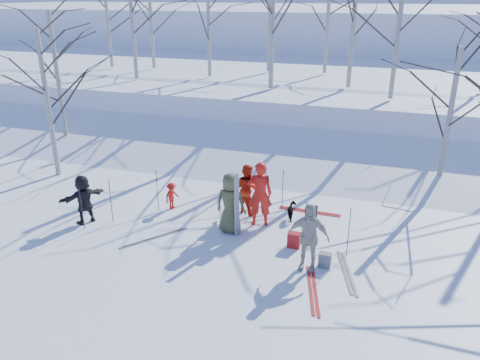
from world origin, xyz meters
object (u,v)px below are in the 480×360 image
(skier_olive_center, at_px, (231,203))
(backpack_red, at_px, (294,240))
(skier_red_north, at_px, (260,194))
(dog, at_px, (292,212))
(skier_grey_west, at_px, (84,199))
(backpack_grey, at_px, (325,260))
(skier_redor_behind, at_px, (247,189))
(backpack_dark, at_px, (311,213))
(skier_red_seated, at_px, (172,196))
(skier_cream_east, at_px, (308,237))

(skier_olive_center, xyz_separation_m, backpack_red, (1.86, -0.31, -0.66))
(skier_red_north, bearing_deg, dog, -161.56)
(skier_grey_west, height_order, backpack_grey, skier_grey_west)
(dog, bearing_deg, backpack_grey, 103.78)
(skier_redor_behind, relative_size, backpack_dark, 3.87)
(skier_red_seated, distance_m, backpack_grey, 5.35)
(skier_cream_east, xyz_separation_m, skier_grey_west, (-6.59, 0.45, -0.13))
(skier_red_seated, bearing_deg, dog, -68.12)
(skier_red_north, xyz_separation_m, backpack_red, (1.22, -0.98, -0.75))
(skier_olive_center, relative_size, backpack_red, 4.15)
(backpack_dark, bearing_deg, skier_olive_center, -143.33)
(skier_redor_behind, height_order, dog, skier_redor_behind)
(skier_redor_behind, bearing_deg, dog, -157.09)
(skier_cream_east, bearing_deg, skier_olive_center, 153.66)
(skier_red_seated, xyz_separation_m, skier_cream_east, (4.59, -2.07, 0.43))
(backpack_dark, bearing_deg, dog, -156.30)
(skier_olive_center, xyz_separation_m, skier_redor_behind, (0.05, 1.33, -0.10))
(skier_red_seated, relative_size, backpack_red, 2.05)
(skier_red_north, relative_size, skier_redor_behind, 1.24)
(skier_cream_east, bearing_deg, skier_redor_behind, 133.13)
(skier_redor_behind, bearing_deg, backpack_red, 163.62)
(skier_cream_east, distance_m, backpack_dark, 2.81)
(backpack_red, bearing_deg, skier_olive_center, 170.60)
(skier_olive_center, xyz_separation_m, skier_grey_west, (-4.21, -0.76, -0.14))
(skier_red_seated, xyz_separation_m, backpack_grey, (5.00, -1.88, -0.24))
(skier_redor_behind, distance_m, backpack_grey, 3.65)
(backpack_red, distance_m, backpack_grey, 1.16)
(skier_red_seated, distance_m, dog, 3.72)
(skier_red_north, bearing_deg, skier_red_seated, -20.34)
(skier_redor_behind, xyz_separation_m, skier_red_seated, (-2.27, -0.47, -0.34))
(dog, bearing_deg, skier_red_north, 19.03)
(backpack_red, xyz_separation_m, backpack_dark, (0.14, 1.80, -0.01))
(skier_grey_west, relative_size, dog, 2.41)
(skier_cream_east, distance_m, backpack_red, 1.23)
(skier_olive_center, height_order, backpack_red, skier_olive_center)
(skier_cream_east, bearing_deg, backpack_red, 120.20)
(skier_redor_behind, height_order, backpack_grey, skier_redor_behind)
(skier_red_north, height_order, backpack_red, skier_red_north)
(skier_red_seated, height_order, dog, skier_red_seated)
(skier_olive_center, xyz_separation_m, skier_red_seated, (-2.22, 0.86, -0.44))
(skier_cream_east, height_order, skier_grey_west, skier_cream_east)
(backpack_red, bearing_deg, backpack_grey, -37.71)
(backpack_grey, bearing_deg, backpack_dark, 107.29)
(skier_red_north, xyz_separation_m, backpack_grey, (2.14, -1.69, -0.77))
(skier_grey_west, bearing_deg, backpack_grey, 120.23)
(backpack_red, xyz_separation_m, backpack_grey, (0.92, -0.71, -0.02))
(skier_olive_center, bearing_deg, backpack_red, 172.96)
(backpack_grey, distance_m, backpack_dark, 2.63)
(skier_grey_west, bearing_deg, skier_olive_center, 132.60)
(skier_red_north, relative_size, dog, 3.17)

